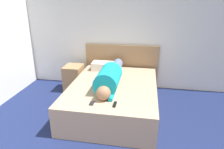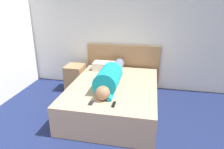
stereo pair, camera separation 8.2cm
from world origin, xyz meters
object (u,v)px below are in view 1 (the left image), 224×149
pillow_near_headboard (105,66)px  cell_phone (92,103)px  tv_remote (115,104)px  bed (113,97)px  nightstand (74,78)px  person_lying (110,77)px

pillow_near_headboard → cell_phone: size_ratio=4.29×
cell_phone → tv_remote: bearing=2.3°
bed → nightstand: size_ratio=3.51×
nightstand → tv_remote: bearing=-50.7°
person_lying → pillow_near_headboard: 0.83m
bed → person_lying: person_lying is taller
nightstand → person_lying: size_ratio=0.34×
pillow_near_headboard → cell_phone: pillow_near_headboard is taller
person_lying → cell_phone: person_lying is taller
tv_remote → cell_phone: size_ratio=1.15×
nightstand → pillow_near_headboard: size_ratio=1.02×
bed → pillow_near_headboard: size_ratio=3.57×
bed → cell_phone: 0.81m
nightstand → bed: bearing=-34.2°
bed → pillow_near_headboard: bearing=112.4°
tv_remote → cell_phone: (-0.34, -0.01, -0.01)m
bed → person_lying: size_ratio=1.21×
bed → cell_phone: cell_phone is taller
person_lying → pillow_near_headboard: (-0.25, 0.79, -0.08)m
person_lying → tv_remote: size_ratio=11.03×
bed → cell_phone: size_ratio=15.34×
bed → pillow_near_headboard: (-0.31, 0.74, 0.34)m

